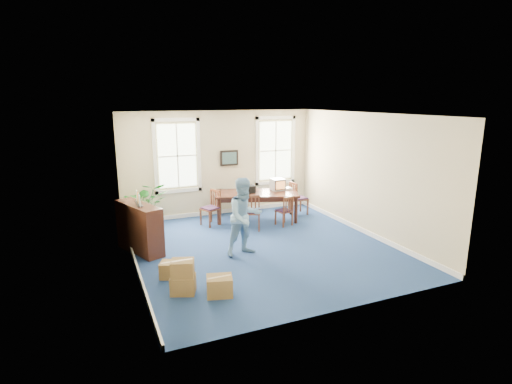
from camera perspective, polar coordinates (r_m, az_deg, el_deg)
name	(u,v)px	position (r m, az deg, el deg)	size (l,w,h in m)	color
floor	(262,247)	(9.84, 0.83, -7.90)	(6.50, 6.50, 0.00)	navy
ceiling	(262,114)	(9.19, 0.90, 11.06)	(6.50, 6.50, 0.00)	white
wall_back	(220,163)	(12.38, -5.23, 4.12)	(6.50, 6.50, 0.00)	#C9B991
wall_front	(343,222)	(6.64, 12.30, -4.14)	(6.50, 6.50, 0.00)	#C9B991
wall_left	(129,195)	(8.65, -17.63, -0.41)	(6.50, 6.50, 0.00)	#C9B991
wall_right	(366,174)	(10.93, 15.43, 2.48)	(6.50, 6.50, 0.00)	#C9B991
baseboard_back	(221,211)	(12.69, -5.05, -2.78)	(6.00, 0.04, 0.12)	white
baseboard_left	(136,264)	(9.12, -16.76, -9.84)	(0.04, 6.50, 0.12)	white
baseboard_right	(361,230)	(11.28, 14.83, -5.23)	(0.04, 6.50, 0.12)	white
window_left	(177,156)	(11.99, -11.18, 5.08)	(1.40, 0.12, 2.20)	white
window_right	(275,150)	(13.02, 2.79, 5.94)	(1.40, 0.12, 2.20)	white
wall_picture	(229,158)	(12.40, -3.85, 4.87)	(0.58, 0.06, 0.48)	black
conference_table	(257,206)	(11.93, 0.08, -2.00)	(2.43, 1.11, 0.83)	#401E15
crt_tv	(278,184)	(12.13, 3.11, 1.10)	(0.38, 0.42, 0.35)	#B7B7BC
game_console	(288,188)	(12.26, 4.61, 0.51)	(0.18, 0.22, 0.06)	white
equipment_bag	(247,189)	(11.75, -1.26, 0.39)	(0.43, 0.28, 0.22)	black
chair_near_left	(252,211)	(10.98, -0.61, -2.80)	(0.46, 0.46, 1.03)	brown
chair_near_right	(284,210)	(11.40, 4.02, -2.65)	(0.39, 0.39, 0.87)	brown
chair_end_left	(210,208)	(11.44, -6.56, -2.29)	(0.45, 0.45, 1.01)	brown
chair_end_right	(299,198)	(12.52, 6.15, -0.86)	(0.46, 0.46, 1.03)	brown
man	(245,217)	(9.14, -1.62, -3.55)	(0.89, 0.69, 1.82)	#77A7D0
credenza	(139,227)	(9.84, -16.33, -4.77)	(0.43, 1.52, 1.19)	#401E15
brochure_rack	(138,196)	(9.64, -16.48, -0.55)	(0.12, 0.67, 0.29)	#99999E
potted_plant	(147,205)	(11.51, -15.33, -1.79)	(1.18, 1.03, 1.32)	#135615
cardboard_boxes	(191,273)	(7.78, -9.31, -11.28)	(1.20, 1.20, 0.68)	olive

